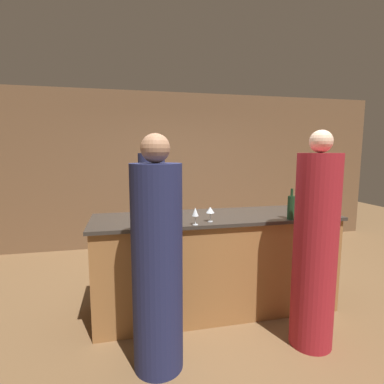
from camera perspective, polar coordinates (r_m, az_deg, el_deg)
ground_plane at (r=3.61m, az=4.48°, el=-21.10°), size 14.00×14.00×0.00m
back_wall at (r=5.60m, az=-2.93°, el=4.22°), size 8.00×0.06×2.80m
bar_counter at (r=3.39m, az=4.58°, el=-13.22°), size 2.63×0.80×1.06m
bartender at (r=3.90m, az=-7.54°, el=-4.76°), size 0.34×0.34×1.93m
guest_0 at (r=2.42m, az=-6.64°, el=-13.55°), size 0.40×0.40×1.88m
guest_1 at (r=2.88m, az=22.39°, el=-10.03°), size 0.37×0.37×1.92m
wine_bottle_0 at (r=3.20m, az=18.38°, el=-2.73°), size 0.08×0.08×0.31m
wine_glass_0 at (r=2.74m, az=-8.74°, el=-3.86°), size 0.07×0.07×0.19m
wine_glass_1 at (r=2.94m, az=3.49°, el=-3.52°), size 0.08×0.08×0.15m
wine_glass_2 at (r=2.80m, az=0.63°, el=-3.92°), size 0.06×0.06×0.16m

